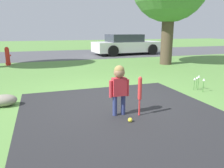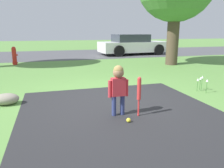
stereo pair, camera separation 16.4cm
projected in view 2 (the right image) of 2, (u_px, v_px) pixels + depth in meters
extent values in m
plane|color=#5B8C42|center=(106.00, 99.00, 4.93)|extent=(60.00, 60.00, 0.00)
cube|color=#262628|center=(164.00, 159.00, 2.61)|extent=(3.74, 7.00, 0.01)
cube|color=#4C4C51|center=(68.00, 54.00, 14.03)|extent=(40.00, 6.00, 0.01)
cylinder|color=navy|center=(114.00, 106.00, 3.93)|extent=(0.08, 0.08, 0.37)
cylinder|color=navy|center=(122.00, 105.00, 3.97)|extent=(0.08, 0.08, 0.37)
cube|color=#BF2D38|center=(118.00, 87.00, 3.87)|extent=(0.25, 0.14, 0.32)
cylinder|color=#BF2D38|center=(110.00, 89.00, 3.83)|extent=(0.06, 0.06, 0.30)
cylinder|color=#BF2D38|center=(127.00, 88.00, 3.91)|extent=(0.06, 0.06, 0.30)
sphere|color=#997051|center=(118.00, 72.00, 3.80)|extent=(0.20, 0.20, 0.20)
sphere|color=#997A47|center=(118.00, 70.00, 3.80)|extent=(0.18, 0.18, 0.18)
sphere|color=red|center=(138.00, 115.00, 3.95)|extent=(0.04, 0.04, 0.04)
cylinder|color=red|center=(139.00, 108.00, 3.92)|extent=(0.03, 0.03, 0.31)
cylinder|color=red|center=(139.00, 89.00, 3.84)|extent=(0.07, 0.07, 0.38)
sphere|color=red|center=(139.00, 79.00, 3.79)|extent=(0.07, 0.07, 0.07)
sphere|color=yellow|center=(129.00, 120.00, 3.67)|extent=(0.08, 0.08, 0.08)
cylinder|color=red|center=(14.00, 57.00, 9.75)|extent=(0.18, 0.18, 0.72)
sphere|color=red|center=(14.00, 49.00, 9.66)|extent=(0.18, 0.18, 0.18)
cylinder|color=red|center=(15.00, 63.00, 9.81)|extent=(0.23, 0.23, 0.06)
cylinder|color=red|center=(17.00, 55.00, 9.76)|extent=(0.08, 0.06, 0.06)
cube|color=silver|center=(133.00, 47.00, 13.93)|extent=(4.39, 2.02, 0.62)
cube|color=#2D333D|center=(130.00, 38.00, 13.73)|extent=(2.15, 1.68, 0.46)
cylinder|color=black|center=(145.00, 48.00, 15.22)|extent=(0.66, 0.22, 0.66)
cylinder|color=black|center=(159.00, 50.00, 13.57)|extent=(0.66, 0.22, 0.66)
cylinder|color=black|center=(109.00, 49.00, 14.35)|extent=(0.66, 0.22, 0.66)
cylinder|color=black|center=(119.00, 51.00, 12.71)|extent=(0.66, 0.22, 0.66)
cylinder|color=#4C3D2D|center=(173.00, 35.00, 9.59)|extent=(0.52, 0.52, 2.58)
cylinder|color=#38702D|center=(207.00, 87.00, 5.36)|extent=(0.01, 0.01, 0.29)
cone|color=silver|center=(207.00, 80.00, 5.32)|extent=(0.06, 0.06, 0.06)
cylinder|color=#38702D|center=(197.00, 86.00, 5.52)|extent=(0.01, 0.01, 0.28)
cone|color=silver|center=(198.00, 79.00, 5.48)|extent=(0.06, 0.06, 0.06)
cylinder|color=#38702D|center=(200.00, 84.00, 5.67)|extent=(0.01, 0.01, 0.27)
cone|color=silver|center=(201.00, 78.00, 5.63)|extent=(0.06, 0.06, 0.06)
cylinder|color=#38702D|center=(202.00, 85.00, 5.54)|extent=(0.01, 0.01, 0.33)
cone|color=silver|center=(202.00, 77.00, 5.49)|extent=(0.06, 0.06, 0.06)
ellipsoid|color=gray|center=(6.00, 99.00, 4.53)|extent=(0.51, 0.36, 0.24)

